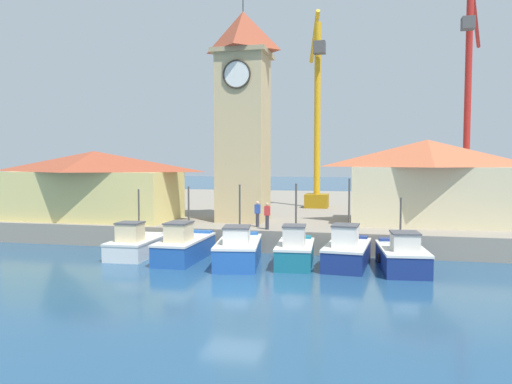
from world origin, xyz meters
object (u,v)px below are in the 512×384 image
at_px(fishing_boat_left_inner, 238,250).
at_px(dock_worker_near_tower, 257,213).
at_px(fishing_boat_mid_right, 402,256).
at_px(port_crane_near, 468,123).
at_px(clock_tower, 243,112).
at_px(dock_worker_along_quay, 267,215).
at_px(fishing_boat_left_outer, 184,246).
at_px(warehouse_right, 427,181).
at_px(port_crane_far, 317,137).
at_px(fishing_boat_center, 347,251).
at_px(fishing_boat_mid_left, 295,251).
at_px(warehouse_left, 95,184).
at_px(fishing_boat_far_left, 135,245).

distance_m(fishing_boat_left_inner, dock_worker_near_tower, 5.18).
height_order(fishing_boat_mid_right, port_crane_near, port_crane_near).
xyz_separation_m(clock_tower, dock_worker_along_quay, (2.48, -3.93, -6.64)).
xyz_separation_m(clock_tower, dock_worker_near_tower, (1.66, -2.94, -6.64)).
height_order(fishing_boat_left_outer, dock_worker_near_tower, fishing_boat_left_outer).
relative_size(warehouse_right, port_crane_far, 0.57).
bearing_deg(fishing_boat_left_outer, fishing_boat_left_inner, -7.79).
bearing_deg(fishing_boat_center, port_crane_near, 65.01).
distance_m(fishing_boat_left_outer, clock_tower, 11.10).
height_order(fishing_boat_center, port_crane_near, port_crane_near).
xyz_separation_m(port_crane_near, dock_worker_near_tower, (-14.94, -15.59, -6.54)).
relative_size(fishing_boat_left_inner, dock_worker_along_quay, 3.35).
bearing_deg(fishing_boat_mid_left, port_crane_far, 92.40).
bearing_deg(warehouse_left, port_crane_near, 27.13).
bearing_deg(dock_worker_near_tower, fishing_boat_mid_right, -28.60).
bearing_deg(fishing_boat_mid_right, fishing_boat_far_left, 179.01).
bearing_deg(fishing_boat_left_inner, fishing_boat_left_outer, 172.21).
distance_m(warehouse_left, dock_worker_along_quay, 13.41).
height_order(fishing_boat_far_left, dock_worker_near_tower, fishing_boat_far_left).
distance_m(fishing_boat_far_left, fishing_boat_center, 11.88).
distance_m(fishing_boat_left_outer, fishing_boat_mid_right, 11.55).
relative_size(clock_tower, port_crane_near, 0.80).
bearing_deg(warehouse_left, fishing_boat_far_left, -44.91).
bearing_deg(fishing_boat_mid_right, fishing_boat_mid_left, 179.59).
distance_m(fishing_boat_mid_right, warehouse_right, 9.45).
relative_size(fishing_boat_left_outer, port_crane_near, 0.26).
bearing_deg(port_crane_near, port_crane_far, -172.44).
relative_size(fishing_boat_far_left, fishing_boat_mid_left, 0.96).
xyz_separation_m(fishing_boat_far_left, clock_tower, (4.51, 7.29, 8.13)).
bearing_deg(fishing_boat_far_left, dock_worker_near_tower, 35.16).
height_order(clock_tower, dock_worker_near_tower, clock_tower).
bearing_deg(fishing_boat_left_outer, fishing_boat_mid_left, -0.14).
xyz_separation_m(fishing_boat_left_outer, warehouse_right, (13.58, 8.51, 3.40)).
xyz_separation_m(dock_worker_near_tower, dock_worker_along_quay, (0.82, -0.99, 0.00)).
bearing_deg(warehouse_left, fishing_boat_left_inner, -28.45).
distance_m(fishing_boat_center, warehouse_right, 10.04).
distance_m(fishing_boat_mid_left, warehouse_right, 11.81).
bearing_deg(port_crane_far, warehouse_right, -50.50).
xyz_separation_m(warehouse_left, dock_worker_near_tower, (12.22, -1.68, -1.62)).
distance_m(fishing_boat_left_outer, fishing_boat_left_inner, 3.23).
xyz_separation_m(fishing_boat_mid_right, dock_worker_near_tower, (-8.43, 4.60, 1.46)).
bearing_deg(warehouse_right, fishing_boat_left_inner, -139.21).
distance_m(port_crane_near, dock_worker_along_quay, 22.74).
height_order(fishing_boat_far_left, port_crane_far, port_crane_far).
bearing_deg(fishing_boat_center, warehouse_right, 59.83).
xyz_separation_m(warehouse_left, warehouse_right, (22.68, 2.29, 0.36)).
relative_size(port_crane_far, dock_worker_near_tower, 10.66).
relative_size(fishing_boat_left_outer, clock_tower, 0.33).
bearing_deg(fishing_boat_mid_right, warehouse_left, 163.09).
distance_m(fishing_boat_mid_left, fishing_boat_mid_right, 5.39).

